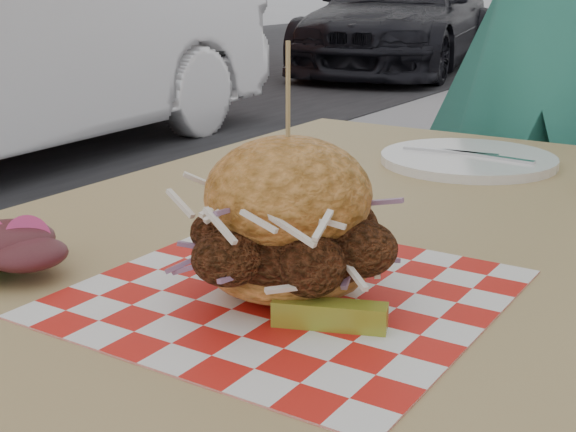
# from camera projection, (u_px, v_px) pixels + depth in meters

# --- Properties ---
(diner) EXTENTS (0.69, 0.48, 1.84)m
(diner) POSITION_uv_depth(u_px,v_px,m) (565.00, 32.00, 1.65)
(diner) COLOR #2E8572
(diner) RESTS_ON ground
(car_dark) EXTENTS (2.28, 4.17, 1.14)m
(car_dark) POSITION_uv_depth(u_px,v_px,m) (402.00, 18.00, 8.94)
(car_dark) COLOR black
(car_dark) RESTS_ON ground
(patio_table) EXTENTS (0.80, 1.20, 0.75)m
(patio_table) POSITION_uv_depth(u_px,v_px,m) (357.00, 284.00, 0.97)
(patio_table) COLOR tan
(patio_table) RESTS_ON ground
(patio_chair) EXTENTS (0.52, 0.53, 0.95)m
(patio_chair) POSITION_uv_depth(u_px,v_px,m) (566.00, 205.00, 1.74)
(patio_chair) COLOR tan
(patio_chair) RESTS_ON ground
(paper_liner) EXTENTS (0.36, 0.36, 0.00)m
(paper_liner) POSITION_uv_depth(u_px,v_px,m) (288.00, 293.00, 0.74)
(paper_liner) COLOR red
(paper_liner) RESTS_ON patio_table
(sandwich) EXTENTS (0.20, 0.20, 0.23)m
(sandwich) POSITION_uv_depth(u_px,v_px,m) (288.00, 227.00, 0.72)
(sandwich) COLOR #DB8B3E
(sandwich) RESTS_ON paper_liner
(pickle_spear) EXTENTS (0.10, 0.05, 0.02)m
(pickle_spear) POSITION_uv_depth(u_px,v_px,m) (330.00, 315.00, 0.66)
(pickle_spear) COLOR olive
(pickle_spear) RESTS_ON paper_liner
(side_salad) EXTENTS (0.14, 0.14, 0.05)m
(side_salad) POSITION_uv_depth(u_px,v_px,m) (3.00, 259.00, 0.78)
(side_salad) COLOR #3F1419
(side_salad) RESTS_ON patio_table
(place_setting) EXTENTS (0.27, 0.27, 0.02)m
(place_setting) POSITION_uv_depth(u_px,v_px,m) (468.00, 159.00, 1.24)
(place_setting) COLOR white
(place_setting) RESTS_ON patio_table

